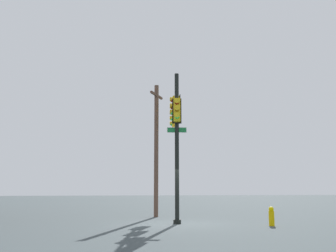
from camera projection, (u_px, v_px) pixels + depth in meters
name	position (u px, v px, depth m)	size (l,w,h in m)	color
ground_plane	(177.00, 224.00, 17.47)	(120.00, 120.00, 0.00)	#3D4649
signal_pole_assembly	(176.00, 119.00, 20.32)	(7.07, 1.53, 7.17)	black
utility_pole	(156.00, 147.00, 22.09)	(1.66, 0.92, 7.67)	brown
fire_hydrant	(271.00, 216.00, 16.58)	(0.33, 0.24, 0.83)	#E3B504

